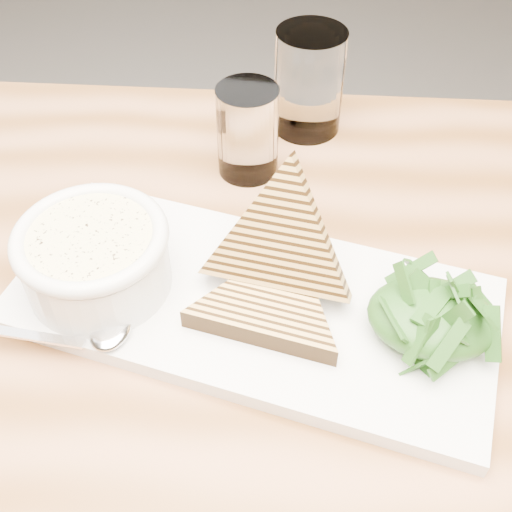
% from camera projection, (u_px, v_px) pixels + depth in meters
% --- Properties ---
extents(table_top, '(1.16, 0.84, 0.04)m').
position_uv_depth(table_top, '(166.00, 312.00, 0.61)').
color(table_top, '#9D6641').
rests_on(table_top, ground).
extents(platter, '(0.46, 0.25, 0.02)m').
position_uv_depth(platter, '(252.00, 303.00, 0.58)').
color(platter, white).
rests_on(platter, table_top).
extents(soup_bowl, '(0.13, 0.13, 0.05)m').
position_uv_depth(soup_bowl, '(97.00, 263.00, 0.57)').
color(soup_bowl, white).
rests_on(soup_bowl, platter).
extents(soup, '(0.11, 0.11, 0.01)m').
position_uv_depth(soup, '(90.00, 239.00, 0.55)').
color(soup, beige).
rests_on(soup, soup_bowl).
extents(bowl_rim, '(0.14, 0.14, 0.01)m').
position_uv_depth(bowl_rim, '(90.00, 237.00, 0.55)').
color(bowl_rim, white).
rests_on(bowl_rim, soup_bowl).
extents(sandwich_flat, '(0.18, 0.18, 0.02)m').
position_uv_depth(sandwich_flat, '(271.00, 304.00, 0.56)').
color(sandwich_flat, tan).
rests_on(sandwich_flat, platter).
extents(sandwich_lean, '(0.17, 0.16, 0.18)m').
position_uv_depth(sandwich_lean, '(280.00, 242.00, 0.55)').
color(sandwich_lean, tan).
rests_on(sandwich_lean, sandwich_flat).
extents(salad_base, '(0.11, 0.09, 0.04)m').
position_uv_depth(salad_base, '(432.00, 318.00, 0.53)').
color(salad_base, black).
rests_on(salad_base, platter).
extents(arugula_pile, '(0.11, 0.10, 0.05)m').
position_uv_depth(arugula_pile, '(433.00, 313.00, 0.53)').
color(arugula_pile, '#316D20').
rests_on(arugula_pile, platter).
extents(spoon_bowl, '(0.03, 0.05, 0.01)m').
position_uv_depth(spoon_bowl, '(111.00, 329.00, 0.54)').
color(spoon_bowl, silver).
rests_on(spoon_bowl, platter).
extents(spoon_handle, '(0.12, 0.01, 0.00)m').
position_uv_depth(spoon_handle, '(19.00, 334.00, 0.54)').
color(spoon_handle, silver).
rests_on(spoon_handle, platter).
extents(glass_near, '(0.07, 0.07, 0.10)m').
position_uv_depth(glass_near, '(248.00, 131.00, 0.69)').
color(glass_near, white).
rests_on(glass_near, table_top).
extents(glass_far, '(0.08, 0.08, 0.12)m').
position_uv_depth(glass_far, '(309.00, 82.00, 0.74)').
color(glass_far, white).
rests_on(glass_far, table_top).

